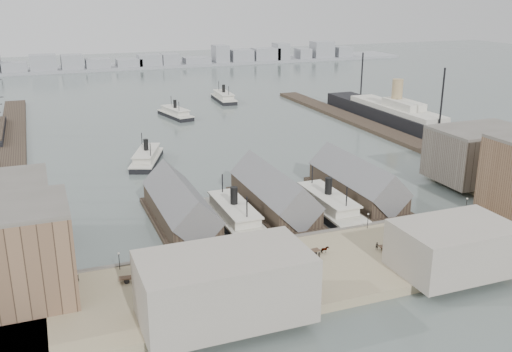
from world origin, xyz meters
name	(u,v)px	position (x,y,z in m)	size (l,w,h in m)	color
ground	(300,234)	(0.00, 0.00, 0.00)	(900.00, 900.00, 0.00)	#4D5A56
quay	(339,265)	(0.00, -20.00, 1.00)	(180.00, 30.00, 2.00)	gray
seawall	(309,238)	(0.00, -5.20, 1.15)	(180.00, 1.20, 2.30)	#59544C
west_wharf	(12,155)	(-68.00, 100.00, 0.80)	(10.00, 220.00, 1.60)	#2D231C
east_wharf	(373,127)	(78.00, 90.00, 0.80)	(10.00, 180.00, 1.60)	#2D231C
ferry_shed_west	(180,207)	(-26.00, 16.88, 4.64)	(14.00, 42.00, 12.60)	#2D231C
ferry_shed_center	(273,195)	(0.00, 16.88, 4.64)	(14.00, 42.00, 12.60)	#2D231C
ferry_shed_east	(357,184)	(26.00, 16.88, 4.64)	(14.00, 42.00, 12.60)	#2D231C
warehouse_east_back	(479,154)	(68.00, 15.00, 9.50)	(28.00, 20.00, 15.00)	#60564C
street_bldg_center	(454,247)	(20.00, -32.00, 7.00)	(24.00, 16.00, 10.00)	gray
street_bldg_west	(225,286)	(-30.00, -32.00, 8.00)	(30.00, 16.00, 12.00)	gray
lamp_post_far_w	(119,258)	(-45.00, -7.00, 4.71)	(0.44, 0.44, 3.92)	black
lamp_post_near_w	(253,236)	(-15.00, -7.00, 4.71)	(0.44, 0.44, 3.92)	black
lamp_post_near_e	(368,218)	(15.00, -7.00, 4.71)	(0.44, 0.44, 3.92)	black
lamp_post_far_e	(467,202)	(45.00, -7.00, 4.71)	(0.44, 0.44, 3.92)	black
far_shore	(110,64)	(-2.07, 334.14, 3.91)	(500.00, 40.00, 15.72)	gray
ferry_docked_west	(234,215)	(-13.00, 12.11, 2.48)	(8.89, 29.64, 10.58)	black
ferry_docked_east	(328,204)	(13.00, 9.86, 2.51)	(9.00, 29.99, 10.71)	black
ferry_open_near	(147,157)	(-23.70, 74.29, 2.16)	(16.49, 26.81, 9.20)	black
ferry_open_mid	(175,113)	(3.54, 144.97, 2.08)	(12.79, 25.84, 8.86)	black
ferry_open_far	(224,97)	(37.81, 175.73, 2.25)	(9.47, 27.28, 9.60)	black
ocean_steamer	(396,115)	(92.00, 93.79, 4.39)	(13.98, 102.18, 20.44)	black
tram	(448,229)	(30.17, -17.98, 3.81)	(3.15, 10.04, 3.52)	black
horse_cart_left	(134,277)	(-42.98, -12.90, 2.78)	(4.71, 1.91, 1.49)	black
horse_cart_center	(321,250)	(-2.22, -15.54, 2.80)	(4.89, 1.71, 1.54)	black
horse_cart_right	(392,245)	(13.82, -19.08, 2.83)	(4.76, 2.17, 1.64)	black
pedestrian_0	(78,278)	(-53.59, -9.45, 2.78)	(0.57, 0.42, 1.57)	black
pedestrian_1	(140,293)	(-43.09, -19.68, 2.88)	(0.85, 0.66, 1.75)	black
pedestrian_2	(242,248)	(-18.23, -8.00, 2.78)	(1.01, 0.58, 1.56)	black
pedestrian_3	(274,277)	(-16.68, -22.99, 2.81)	(0.95, 0.40, 1.62)	black
pedestrian_4	(319,256)	(-3.88, -17.87, 2.85)	(0.83, 0.54, 1.69)	black
pedestrian_5	(377,246)	(10.51, -18.20, 2.87)	(0.64, 0.47, 1.75)	black
pedestrian_6	(422,224)	(27.85, -11.39, 2.80)	(0.77, 0.60, 1.59)	black
pedestrian_7	(450,252)	(23.87, -26.50, 2.83)	(1.07, 0.62, 1.66)	black
pedestrian_8	(464,212)	(42.73, -9.03, 2.91)	(1.06, 0.44, 1.81)	black
pedestrian_10	(256,265)	(-18.27, -17.29, 2.86)	(1.01, 0.42, 1.73)	black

